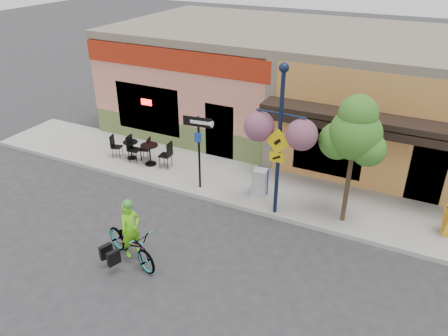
# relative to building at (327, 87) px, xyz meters

# --- Properties ---
(ground) EXTENTS (90.00, 90.00, 0.00)m
(ground) POSITION_rel_building_xyz_m (0.00, -7.50, -2.25)
(ground) COLOR #2D2D30
(ground) RESTS_ON ground
(sidewalk) EXTENTS (24.00, 3.00, 0.15)m
(sidewalk) POSITION_rel_building_xyz_m (0.00, -5.50, -2.17)
(sidewalk) COLOR #9E9B93
(sidewalk) RESTS_ON ground
(curb) EXTENTS (24.00, 0.12, 0.15)m
(curb) POSITION_rel_building_xyz_m (0.00, -6.95, -2.17)
(curb) COLOR #A8A59E
(curb) RESTS_ON ground
(building) EXTENTS (18.20, 8.20, 4.50)m
(building) POSITION_rel_building_xyz_m (0.00, 0.00, 0.00)
(building) COLOR tan
(building) RESTS_ON ground
(bicycle) EXTENTS (2.20, 1.35, 1.09)m
(bicycle) POSITION_rel_building_xyz_m (-2.38, -10.55, -1.70)
(bicycle) COLOR maroon
(bicycle) RESTS_ON ground
(cyclist_rider) EXTENTS (0.54, 0.67, 1.58)m
(cyclist_rider) POSITION_rel_building_xyz_m (-2.33, -10.55, -1.46)
(cyclist_rider) COLOR #71E217
(cyclist_rider) RESTS_ON ground
(lamp_post) EXTENTS (1.53, 0.66, 4.74)m
(lamp_post) POSITION_rel_building_xyz_m (0.34, -6.80, 0.27)
(lamp_post) COLOR #121E38
(lamp_post) RESTS_ON sidewalk
(one_way_sign) EXTENTS (1.02, 0.32, 2.61)m
(one_way_sign) POSITION_rel_building_xyz_m (-2.52, -6.51, -0.80)
(one_way_sign) COLOR black
(one_way_sign) RESTS_ON sidewalk
(cafe_set_left) EXTENTS (1.69, 1.16, 0.92)m
(cafe_set_left) POSITION_rel_building_xyz_m (-6.01, -5.74, -1.64)
(cafe_set_left) COLOR black
(cafe_set_left) RESTS_ON sidewalk
(cafe_set_right) EXTENTS (1.84, 1.04, 1.06)m
(cafe_set_right) POSITION_rel_building_xyz_m (-5.05, -5.85, -1.57)
(cafe_set_right) COLOR black
(cafe_set_right) RESTS_ON sidewalk
(newspaper_box_blue) EXTENTS (0.50, 0.46, 0.93)m
(newspaper_box_blue) POSITION_rel_building_xyz_m (-0.50, -6.04, -1.63)
(newspaper_box_blue) COLOR #192997
(newspaper_box_blue) RESTS_ON sidewalk
(newspaper_box_grey) EXTENTS (0.49, 0.46, 0.95)m
(newspaper_box_grey) POSITION_rel_building_xyz_m (-0.48, -6.10, -1.62)
(newspaper_box_grey) COLOR #B7B7B7
(newspaper_box_grey) RESTS_ON sidewalk
(street_tree) EXTENTS (1.85, 1.85, 4.03)m
(street_tree) POSITION_rel_building_xyz_m (2.35, -6.30, -0.09)
(street_tree) COLOR #3D7A26
(street_tree) RESTS_ON sidewalk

